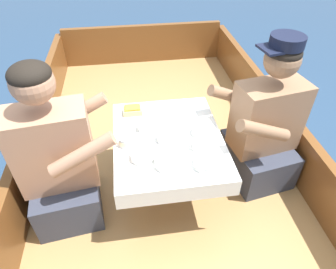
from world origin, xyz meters
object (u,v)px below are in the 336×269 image
object	(u,v)px
coffee_cup_center	(164,137)
coffee_cup_starboard	(198,145)
person_port	(59,162)
sandwich	(133,110)
tin_can	(125,142)
person_starboard	(264,129)
coffee_cup_port	(144,126)

from	to	relation	value
coffee_cup_center	coffee_cup_starboard	bearing A→B (deg)	-28.09
person_port	sandwich	world-z (taller)	person_port
sandwich	tin_can	size ratio (longest dim) A/B	1.75
person_starboard	tin_can	xyz separation A→B (m)	(-0.86, -0.09, 0.08)
coffee_cup_center	tin_can	xyz separation A→B (m)	(-0.22, -0.01, -0.00)
tin_can	coffee_cup_port	bearing A→B (deg)	45.59
person_port	person_starboard	xyz separation A→B (m)	(1.22, 0.12, -0.01)
coffee_cup_starboard	person_starboard	bearing A→B (deg)	20.68
person_port	coffee_cup_center	size ratio (longest dim) A/B	9.32
person_starboard	sandwich	bearing A→B (deg)	-23.64
coffee_cup_port	tin_can	size ratio (longest dim) A/B	1.43
person_port	coffee_cup_port	bearing A→B (deg)	10.01
coffee_cup_port	person_port	bearing A→B (deg)	-162.85
sandwich	coffee_cup_center	world-z (taller)	sandwich
sandwich	person_port	bearing A→B (deg)	-143.15
person_port	sandwich	xyz separation A→B (m)	(0.42, 0.32, 0.08)
coffee_cup_starboard	tin_can	distance (m)	0.40
person_port	tin_can	distance (m)	0.37
coffee_cup_port	coffee_cup_center	distance (m)	0.15
coffee_cup_center	person_port	bearing A→B (deg)	-176.37
person_port	coffee_cup_starboard	bearing A→B (deg)	-11.34
sandwich	tin_can	distance (m)	0.29
coffee_cup_port	coffee_cup_starboard	xyz separation A→B (m)	(0.28, -0.20, 0.00)
coffee_cup_starboard	person_port	bearing A→B (deg)	175.81
sandwich	coffee_cup_port	xyz separation A→B (m)	(0.06, -0.17, -0.00)
coffee_cup_port	coffee_cup_center	bearing A→B (deg)	-47.66
tin_can	person_starboard	bearing A→B (deg)	6.06
sandwich	coffee_cup_starboard	distance (m)	0.50
sandwich	coffee_cup_center	xyz separation A→B (m)	(0.16, -0.28, -0.00)
coffee_cup_center	sandwich	bearing A→B (deg)	119.85
coffee_cup_starboard	coffee_cup_center	xyz separation A→B (m)	(-0.17, 0.09, 0.00)
sandwich	coffee_cup_starboard	world-z (taller)	sandwich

